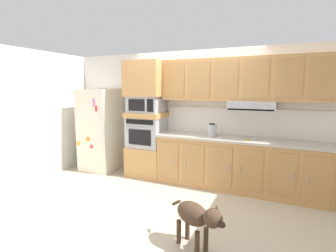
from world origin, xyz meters
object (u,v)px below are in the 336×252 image
object	(u,v)px
screwdriver	(248,139)
dog	(197,216)
electric_kettle	(212,130)
microwave	(147,104)
refrigerator	(101,130)
built_in_oven	(147,132)

from	to	relation	value
screwdriver	dog	world-z (taller)	screwdriver
screwdriver	electric_kettle	xyz separation A→B (m)	(-0.63, 0.05, 0.10)
screwdriver	microwave	bearing A→B (deg)	177.27
refrigerator	dog	xyz separation A→B (m)	(2.82, -1.88, -0.48)
microwave	screwdriver	world-z (taller)	microwave
built_in_oven	electric_kettle	size ratio (longest dim) A/B	2.92
microwave	built_in_oven	bearing A→B (deg)	179.23
screwdriver	electric_kettle	world-z (taller)	electric_kettle
microwave	electric_kettle	distance (m)	1.42
electric_kettle	dog	distance (m)	2.04
refrigerator	built_in_oven	size ratio (longest dim) A/B	2.51
screwdriver	dog	xyz separation A→B (m)	(-0.29, -1.86, -0.54)
refrigerator	dog	size ratio (longest dim) A/B	2.40
built_in_oven	screwdriver	bearing A→B (deg)	-2.73
refrigerator	built_in_oven	distance (m)	1.12
electric_kettle	refrigerator	bearing A→B (deg)	-179.53
microwave	screwdriver	distance (m)	2.06
built_in_oven	electric_kettle	distance (m)	1.36
built_in_oven	dog	bearing A→B (deg)	-48.91
electric_kettle	dog	size ratio (longest dim) A/B	0.33
dog	microwave	bearing A→B (deg)	158.07
microwave	electric_kettle	world-z (taller)	microwave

